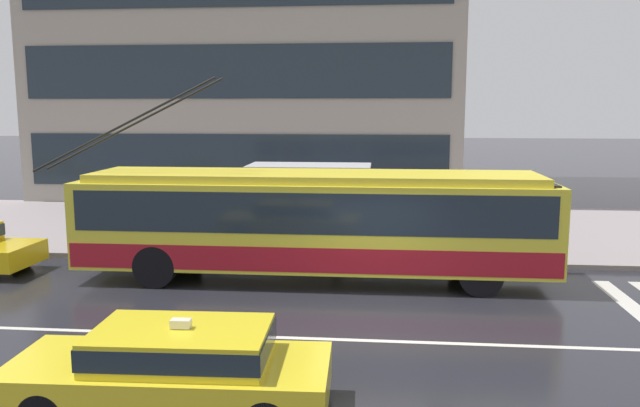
{
  "coord_description": "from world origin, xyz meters",
  "views": [
    {
      "loc": [
        0.1,
        -12.64,
        4.34
      ],
      "look_at": [
        -1.45,
        3.51,
        1.88
      ],
      "focal_mm": 35.68,
      "sensor_mm": 36.0,
      "label": 1
    }
  ],
  "objects": [
    {
      "name": "sidewalk_slab",
      "position": [
        0.0,
        9.61,
        0.07
      ],
      "size": [
        80.0,
        10.0,
        0.14
      ],
      "primitive_type": "cube",
      "color": "gray",
      "rests_on": "ground_plane"
    },
    {
      "name": "crosswalk_stripe_edge_near",
      "position": [
        5.64,
        1.3,
        0.0
      ],
      "size": [
        0.44,
        4.4,
        0.01
      ],
      "primitive_type": "cube",
      "color": "beige",
      "rests_on": "ground_plane"
    },
    {
      "name": "ground_plane",
      "position": [
        0.0,
        0.0,
        0.0
      ],
      "size": [
        160.0,
        160.0,
        0.0
      ],
      "primitive_type": "plane",
      "color": "#23232A"
    },
    {
      "name": "pedestrian_at_shelter",
      "position": [
        -5.07,
        6.32,
        1.73
      ],
      "size": [
        1.38,
        1.38,
        1.97
      ],
      "color": "navy",
      "rests_on": "sidewalk_slab"
    },
    {
      "name": "lane_centre_line",
      "position": [
        0.0,
        -1.2,
        0.0
      ],
      "size": [
        72.0,
        0.14,
        0.01
      ],
      "primitive_type": "cube",
      "color": "silver",
      "rests_on": "ground_plane"
    },
    {
      "name": "pedestrian_approaching_curb",
      "position": [
        -1.17,
        5.76,
        1.11
      ],
      "size": [
        0.49,
        0.49,
        1.64
      ],
      "color": "black",
      "rests_on": "sidewalk_slab"
    },
    {
      "name": "trolleybus",
      "position": [
        -1.54,
        3.01,
        1.52
      ],
      "size": [
        13.03,
        2.59,
        5.08
      ],
      "color": "yellow",
      "rests_on": "ground_plane"
    },
    {
      "name": "bus_shelter",
      "position": [
        -2.01,
        6.32,
        2.04
      ],
      "size": [
        3.63,
        1.8,
        2.51
      ],
      "color": "gray",
      "rests_on": "sidewalk_slab"
    },
    {
      "name": "taxi_oncoming_near",
      "position": [
        -2.78,
        -4.3,
        0.7
      ],
      "size": [
        4.59,
        1.89,
        1.39
      ],
      "color": "yellow",
      "rests_on": "ground_plane"
    }
  ]
}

